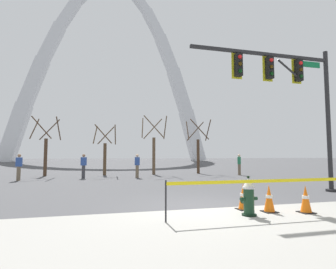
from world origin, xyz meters
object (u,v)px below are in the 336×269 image
at_px(traffic_signal_gantry, 292,88).
at_px(pedestrian_walking_right, 137,166).
at_px(pedestrian_near_trees, 239,164).
at_px(fire_hydrant, 249,197).
at_px(pedestrian_walking_left, 84,166).
at_px(traffic_cone_mid_sidewalk, 269,199).
at_px(monument_arch, 112,79).
at_px(pedestrian_standing_center, 19,167).
at_px(traffic_cone_by_hydrant, 306,199).
at_px(traffic_cone_curb_edge, 243,197).

relative_size(traffic_signal_gantry, pedestrian_walking_right, 4.04).
bearing_deg(pedestrian_near_trees, fire_hydrant, -118.52).
bearing_deg(traffic_signal_gantry, pedestrian_walking_left, 132.59).
xyz_separation_m(fire_hydrant, pedestrian_near_trees, (6.75, 12.41, 0.35)).
height_order(traffic_signal_gantry, pedestrian_near_trees, traffic_signal_gantry).
relative_size(traffic_cone_mid_sidewalk, monument_arch, 0.01).
height_order(pedestrian_walking_left, pedestrian_standing_center, same).
distance_m(traffic_signal_gantry, monument_arch, 61.48).
height_order(pedestrian_walking_left, pedestrian_near_trees, same).
height_order(traffic_cone_by_hydrant, traffic_cone_mid_sidewalk, same).
bearing_deg(pedestrian_walking_right, traffic_signal_gantry, -60.01).
bearing_deg(traffic_cone_mid_sidewalk, pedestrian_standing_center, 127.81).
bearing_deg(traffic_cone_mid_sidewalk, traffic_cone_curb_edge, 136.74).
height_order(pedestrian_standing_center, pedestrian_near_trees, same).
height_order(traffic_cone_by_hydrant, traffic_cone_curb_edge, same).
relative_size(monument_arch, pedestrian_near_trees, 31.29).
xyz_separation_m(fire_hydrant, pedestrian_walking_right, (-1.10, 12.07, 0.35)).
bearing_deg(pedestrian_walking_left, traffic_signal_gantry, -47.41).
bearing_deg(traffic_cone_by_hydrant, pedestrian_walking_right, 102.62).
bearing_deg(traffic_cone_by_hydrant, pedestrian_near_trees, 67.73).
relative_size(pedestrian_walking_left, pedestrian_near_trees, 1.00).
height_order(fire_hydrant, traffic_cone_curb_edge, fire_hydrant).
bearing_deg(pedestrian_standing_center, traffic_cone_by_hydrant, -50.34).
xyz_separation_m(traffic_cone_mid_sidewalk, pedestrian_walking_right, (-1.84, 11.84, 0.46)).
distance_m(fire_hydrant, traffic_cone_mid_sidewalk, 0.79).
bearing_deg(pedestrian_standing_center, pedestrian_near_trees, 2.25).
distance_m(traffic_cone_by_hydrant, traffic_cone_curb_edge, 1.58).
bearing_deg(pedestrian_walking_right, pedestrian_near_trees, 2.54).
distance_m(monument_arch, pedestrian_walking_left, 53.64).
xyz_separation_m(traffic_cone_mid_sidewalk, pedestrian_walking_left, (-5.33, 12.32, 0.46)).
distance_m(fire_hydrant, pedestrian_walking_left, 13.36).
height_order(traffic_cone_mid_sidewalk, monument_arch, monument_arch).
xyz_separation_m(pedestrian_walking_left, pedestrian_near_trees, (11.33, -0.13, 0.00)).
height_order(traffic_cone_mid_sidewalk, traffic_cone_curb_edge, same).
bearing_deg(pedestrian_walking_left, traffic_cone_curb_edge, -67.81).
bearing_deg(pedestrian_walking_right, fire_hydrant, -84.80).
relative_size(traffic_cone_mid_sidewalk, pedestrian_walking_left, 0.46).
bearing_deg(monument_arch, traffic_cone_by_hydrant, -87.91).
height_order(traffic_cone_by_hydrant, pedestrian_near_trees, pedestrian_near_trees).
xyz_separation_m(traffic_signal_gantry, pedestrian_standing_center, (-12.30, 8.66, -3.45)).
distance_m(traffic_cone_mid_sidewalk, pedestrian_walking_right, 11.99).
height_order(traffic_cone_by_hydrant, monument_arch, monument_arch).
bearing_deg(pedestrian_near_trees, traffic_cone_curb_edge, -118.98).
bearing_deg(pedestrian_near_trees, monument_arch, 98.45).
distance_m(traffic_cone_by_hydrant, traffic_cone_mid_sidewalk, 0.93).
distance_m(fire_hydrant, traffic_cone_curb_edge, 0.74).
bearing_deg(monument_arch, traffic_signal_gantry, -85.45).
xyz_separation_m(monument_arch, pedestrian_standing_center, (-7.60, -50.40, -19.84)).
xyz_separation_m(traffic_cone_by_hydrant, pedestrian_walking_left, (-6.21, 12.64, 0.46)).
xyz_separation_m(traffic_cone_by_hydrant, traffic_cone_curb_edge, (-1.37, 0.78, 0.00)).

